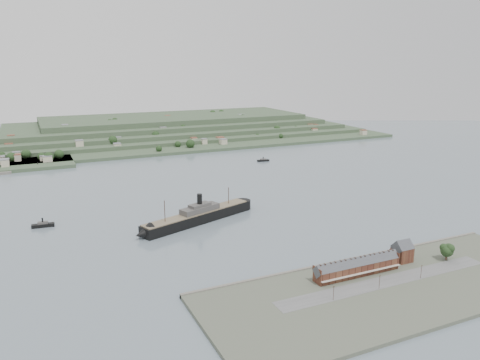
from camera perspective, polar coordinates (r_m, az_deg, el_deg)
name	(u,v)px	position (r m, az deg, el deg)	size (l,w,h in m)	color
ground	(247,200)	(422.30, 0.80, -2.47)	(1400.00, 1400.00, 0.00)	slate
near_shore	(393,286)	(276.96, 18.13, -12.24)	(220.00, 80.00, 2.60)	#4C5142
terrace_row	(357,267)	(281.00, 14.08, -10.23)	(55.60, 9.80, 11.07)	#442118
gabled_building	(402,251)	(306.66, 19.17, -8.23)	(10.40, 10.18, 14.09)	#442118
far_peninsula	(160,130)	(792.15, -9.76, 6.05)	(760.00, 309.00, 30.00)	#3B5136
steamship	(195,217)	(363.04, -5.49, -4.52)	(107.94, 48.92, 26.92)	black
tugboat	(43,225)	(384.19, -22.89, -5.06)	(16.53, 5.75, 7.29)	black
ferry_west	(38,166)	(601.84, -23.40, 1.55)	(17.86, 9.04, 6.45)	black
ferry_east	(263,160)	(588.18, 2.84, 2.42)	(15.78, 6.16, 5.76)	black
fig_tree	(448,250)	(318.04, 24.00, -7.79)	(9.74, 8.44, 10.87)	#3C271B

